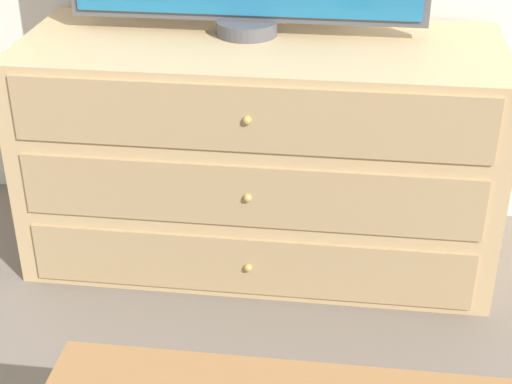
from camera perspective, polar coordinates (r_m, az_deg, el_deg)
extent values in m
plane|color=#70665B|center=(2.83, -1.19, -0.51)|extent=(12.00, 12.00, 0.00)
cube|color=tan|center=(2.38, 0.32, 2.93)|extent=(1.38, 0.56, 0.69)
cube|color=tan|center=(2.25, -0.57, -5.46)|extent=(1.27, 0.01, 0.18)
sphere|color=tan|center=(2.25, -0.59, -5.54)|extent=(0.02, 0.02, 0.02)
cube|color=tan|center=(2.13, -0.60, -0.36)|extent=(1.27, 0.01, 0.18)
sphere|color=tan|center=(2.13, -0.62, -0.44)|extent=(0.02, 0.02, 0.02)
cube|color=tan|center=(2.03, -0.63, 5.29)|extent=(1.27, 0.01, 0.18)
sphere|color=tan|center=(2.03, -0.66, 5.22)|extent=(0.02, 0.02, 0.02)
cylinder|color=#515156|center=(2.32, -0.67, 11.87)|extent=(0.18, 0.18, 0.04)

